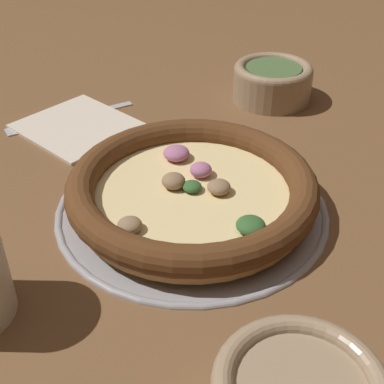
{
  "coord_description": "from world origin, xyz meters",
  "views": [
    {
      "loc": [
        0.15,
        -0.44,
        0.35
      ],
      "look_at": [
        0.0,
        0.0,
        0.02
      ],
      "focal_mm": 50.0,
      "sensor_mm": 36.0,
      "label": 1
    }
  ],
  "objects_px": {
    "pizza_tray": "(192,206)",
    "pizza": "(192,189)",
    "bowl_far": "(273,81)",
    "fork": "(64,119)",
    "napkin": "(78,125)"
  },
  "relations": [
    {
      "from": "bowl_far",
      "to": "pizza",
      "type": "bearing_deg",
      "value": -94.87
    },
    {
      "from": "bowl_far",
      "to": "napkin",
      "type": "xyz_separation_m",
      "value": [
        -0.23,
        -0.18,
        -0.03
      ]
    },
    {
      "from": "bowl_far",
      "to": "fork",
      "type": "relative_size",
      "value": 0.78
    },
    {
      "from": "pizza",
      "to": "napkin",
      "type": "xyz_separation_m",
      "value": [
        -0.21,
        0.13,
        -0.02
      ]
    },
    {
      "from": "napkin",
      "to": "bowl_far",
      "type": "bearing_deg",
      "value": 36.79
    },
    {
      "from": "pizza",
      "to": "fork",
      "type": "height_order",
      "value": "pizza"
    },
    {
      "from": "bowl_far",
      "to": "fork",
      "type": "xyz_separation_m",
      "value": [
        -0.27,
        -0.16,
        -0.03
      ]
    },
    {
      "from": "fork",
      "to": "bowl_far",
      "type": "bearing_deg",
      "value": 162.85
    },
    {
      "from": "bowl_far",
      "to": "pizza_tray",
      "type": "bearing_deg",
      "value": -94.87
    },
    {
      "from": "napkin",
      "to": "pizza",
      "type": "bearing_deg",
      "value": -31.17
    },
    {
      "from": "pizza_tray",
      "to": "pizza",
      "type": "distance_m",
      "value": 0.02
    },
    {
      "from": "pizza_tray",
      "to": "bowl_far",
      "type": "relative_size",
      "value": 2.54
    },
    {
      "from": "pizza_tray",
      "to": "pizza",
      "type": "xyz_separation_m",
      "value": [
        0.0,
        -0.0,
        0.02
      ]
    },
    {
      "from": "pizza",
      "to": "napkin",
      "type": "distance_m",
      "value": 0.25
    },
    {
      "from": "pizza_tray",
      "to": "napkin",
      "type": "height_order",
      "value": "same"
    }
  ]
}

